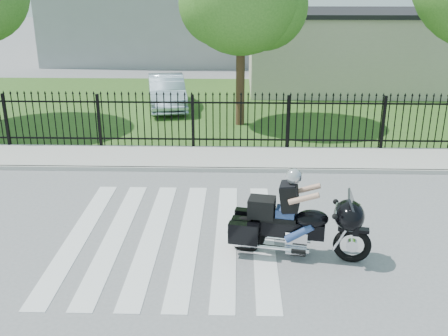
{
  "coord_description": "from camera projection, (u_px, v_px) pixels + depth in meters",
  "views": [
    {
      "loc": [
        1.44,
        -10.04,
        5.35
      ],
      "look_at": [
        1.11,
        1.62,
        1.0
      ],
      "focal_mm": 42.0,
      "sensor_mm": 36.0,
      "label": 1
    }
  ],
  "objects": [
    {
      "name": "grass_strip",
      "position": [
        205.0,
        105.0,
        22.55
      ],
      "size": [
        40.0,
        12.0,
        0.02
      ],
      "primitive_type": "cube",
      "color": "#2E511B",
      "rests_on": "ground"
    },
    {
      "name": "ground",
      "position": [
        171.0,
        237.0,
        11.32
      ],
      "size": [
        120.0,
        120.0,
        0.0
      ],
      "primitive_type": "plane",
      "color": "slate",
      "rests_on": "ground"
    },
    {
      "name": "iron_fence",
      "position": [
        193.0,
        122.0,
        16.62
      ],
      "size": [
        26.0,
        0.04,
        1.8
      ],
      "color": "black",
      "rests_on": "ground"
    },
    {
      "name": "crosswalk",
      "position": [
        171.0,
        237.0,
        11.31
      ],
      "size": [
        5.0,
        5.5,
        0.01
      ],
      "primitive_type": null,
      "color": "silver",
      "rests_on": "ground"
    },
    {
      "name": "building_low_roof",
      "position": [
        356.0,
        12.0,
        24.86
      ],
      "size": [
        10.2,
        6.2,
        0.2
      ],
      "primitive_type": "cube",
      "color": "black",
      "rests_on": "building_low"
    },
    {
      "name": "building_low",
      "position": [
        353.0,
        52.0,
        25.51
      ],
      "size": [
        10.0,
        6.0,
        3.5
      ],
      "primitive_type": "cube",
      "color": "beige",
      "rests_on": "ground"
    },
    {
      "name": "curb",
      "position": [
        188.0,
        169.0,
        15.04
      ],
      "size": [
        40.0,
        0.12,
        0.12
      ],
      "primitive_type": "cube",
      "color": "#ADAAA3",
      "rests_on": "ground"
    },
    {
      "name": "motorcycle_rider",
      "position": [
        295.0,
        220.0,
        10.33
      ],
      "size": [
        2.85,
        1.29,
        1.9
      ],
      "rotation": [
        0.0,
        0.0,
        -0.19
      ],
      "color": "black",
      "rests_on": "ground"
    },
    {
      "name": "sidewalk",
      "position": [
        191.0,
        158.0,
        15.98
      ],
      "size": [
        40.0,
        2.0,
        0.12
      ],
      "primitive_type": "cube",
      "color": "#ADAAA3",
      "rests_on": "ground"
    },
    {
      "name": "parked_car",
      "position": [
        167.0,
        92.0,
        21.86
      ],
      "size": [
        2.19,
        4.31,
        1.36
      ],
      "primitive_type": "imported",
      "rotation": [
        0.0,
        0.0,
        0.19
      ],
      "color": "#ABC1D7",
      "rests_on": "grass_strip"
    }
  ]
}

